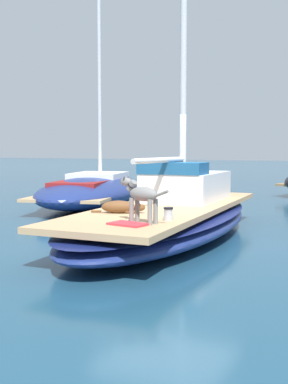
{
  "coord_description": "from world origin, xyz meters",
  "views": [
    {
      "loc": [
        3.96,
        -8.63,
        1.79
      ],
      "look_at": [
        0.0,
        -1.0,
        1.01
      ],
      "focal_mm": 45.36,
      "sensor_mm": 36.0,
      "label": 1
    }
  ],
  "objects": [
    {
      "name": "sailboat_main",
      "position": [
        0.0,
        0.0,
        0.34
      ],
      "size": [
        2.96,
        7.38,
        0.66
      ],
      "color": "navy",
      "rests_on": "ground"
    },
    {
      "name": "mast_main",
      "position": [
        -0.06,
        0.73,
        3.33
      ],
      "size": [
        0.14,
        2.27,
        6.01
      ],
      "color": "silver",
      "rests_on": "sailboat_main"
    },
    {
      "name": "dog_grey",
      "position": [
        0.58,
        -2.21,
        1.08
      ],
      "size": [
        0.93,
        0.34,
        0.7
      ],
      "color": "gray",
      "rests_on": "sailboat_main"
    },
    {
      "name": "cabin_house",
      "position": [
        -0.08,
        1.11,
        1.01
      ],
      "size": [
        1.54,
        2.3,
        0.84
      ],
      "color": "silver",
      "rests_on": "sailboat_main"
    },
    {
      "name": "ground_plane",
      "position": [
        0.0,
        0.0,
        0.0
      ],
      "size": [
        120.0,
        120.0,
        0.0
      ],
      "primitive_type": "plane",
      "color": "navy"
    },
    {
      "name": "moored_boat_port_side",
      "position": [
        -4.29,
        3.9,
        0.51
      ],
      "size": [
        4.42,
        7.09,
        7.99
      ],
      "color": "navy",
      "rests_on": "ground"
    },
    {
      "name": "deck_winch",
      "position": [
        0.83,
        -1.77,
        0.76
      ],
      "size": [
        0.16,
        0.16,
        0.21
      ],
      "color": "#B7B7BC",
      "rests_on": "sailboat_main"
    },
    {
      "name": "deck_towel",
      "position": [
        0.5,
        -2.46,
        0.68
      ],
      "size": [
        0.61,
        0.44,
        0.03
      ],
      "primitive_type": "cube",
      "rotation": [
        0.0,
        0.0,
        -0.14
      ],
      "color": "#C6333D",
      "rests_on": "sailboat_main"
    },
    {
      "name": "dog_brown",
      "position": [
        -0.27,
        -1.37,
        0.77
      ],
      "size": [
        0.9,
        0.5,
        0.22
      ],
      "color": "brown",
      "rests_on": "sailboat_main"
    }
  ]
}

